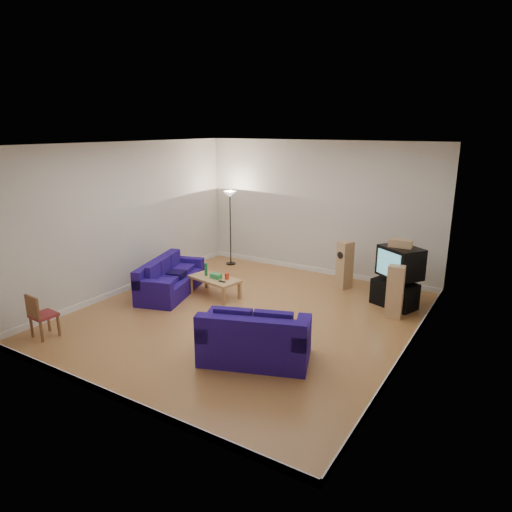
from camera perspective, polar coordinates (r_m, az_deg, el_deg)
The scene contains 16 objects.
room at distance 8.30m, azimuth -1.45°, elevation 2.31°, with size 6.01×6.51×3.21m.
sofa_three_seat at distance 10.04m, azimuth -10.83°, elevation -3.10°, with size 1.36×2.07×0.74m.
sofa_loveseat at distance 7.09m, azimuth -0.18°, elevation -10.70°, with size 1.87×1.43×0.83m.
coffee_table at distance 9.72m, azimuth -5.19°, elevation -3.03°, with size 1.20×0.75×0.41m.
bottle at distance 9.83m, azimuth -6.27°, elevation -1.68°, with size 0.06×0.06×0.27m, color #197233.
tissue_box at distance 9.66m, azimuth -5.04°, elevation -2.50°, with size 0.24×0.13×0.10m, color green.
red_canister at distance 9.58m, azimuth -3.66°, elevation -2.53°, with size 0.09×0.09×0.13m, color red.
remote at distance 9.43m, azimuth -4.27°, elevation -3.19°, with size 0.15×0.05×0.02m, color black.
tv_stand at distance 9.58m, azimuth 16.92°, elevation -4.54°, with size 0.86×0.48×0.52m, color black.
av_receiver at distance 9.51m, azimuth 17.43°, elevation -2.76°, with size 0.39×0.32×0.09m, color black.
television at distance 9.40m, azimuth 17.58°, elevation -0.75°, with size 0.98×0.92×0.61m.
centre_speaker at distance 9.28m, azimuth 17.60°, elevation 1.50°, with size 0.44×0.18×0.15m, color tan.
speaker_left at distance 10.32m, azimuth 11.03°, elevation -1.09°, with size 0.34×0.38×1.06m.
speaker_right at distance 8.96m, azimuth 16.97°, elevation -4.29°, with size 0.34×0.27×1.01m.
floor_lamp at distance 11.68m, azimuth -3.27°, elevation 6.47°, with size 0.33×0.33×1.92m.
dining_chair at distance 8.58m, azimuth -25.39°, elevation -6.55°, with size 0.41×0.41×0.79m.
Camera 1 is at (4.40, -6.76, 3.48)m, focal length 32.00 mm.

